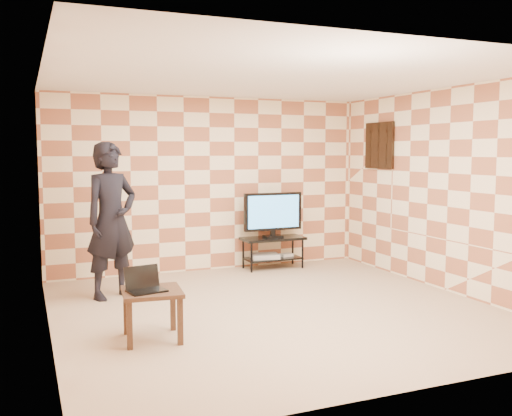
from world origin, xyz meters
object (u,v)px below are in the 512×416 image
object	(u,v)px
tv	(273,213)
person	(111,220)
side_table	(152,299)
tv_stand	(273,246)

from	to	relation	value
tv	person	bearing A→B (deg)	-161.43
tv	side_table	bearing A→B (deg)	-132.83
tv	person	world-z (taller)	person
person	side_table	bearing A→B (deg)	-112.41
person	tv	bearing A→B (deg)	-7.64
tv	person	distance (m)	2.78
tv	tv_stand	bearing A→B (deg)	88.84
tv_stand	person	distance (m)	2.85
person	tv_stand	bearing A→B (deg)	-7.58
tv_stand	side_table	world-z (taller)	same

